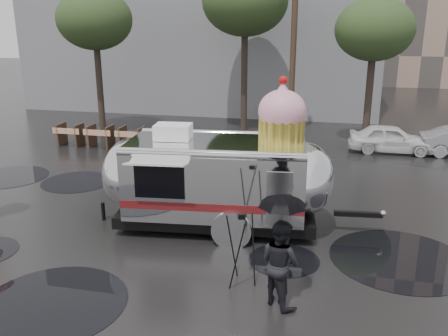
# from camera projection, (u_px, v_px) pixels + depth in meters

# --- Properties ---
(ground) EXTENTS (120.00, 120.00, 0.00)m
(ground) POSITION_uv_depth(u_px,v_px,m) (122.00, 267.00, 10.82)
(ground) COLOR black
(ground) RESTS_ON ground
(puddles) EXTENTS (16.08, 9.81, 0.01)m
(puddles) POSITION_uv_depth(u_px,v_px,m) (139.00, 229.00, 12.83)
(puddles) COLOR black
(puddles) RESTS_ON ground
(grey_building) EXTENTS (22.00, 12.00, 13.00)m
(grey_building) POSITION_uv_depth(u_px,v_px,m) (211.00, 6.00, 32.15)
(grey_building) COLOR slate
(grey_building) RESTS_ON ground
(utility_pole) EXTENTS (1.60, 0.28, 9.00)m
(utility_pole) POSITION_uv_depth(u_px,v_px,m) (294.00, 40.00, 21.98)
(utility_pole) COLOR #473323
(utility_pole) RESTS_ON ground
(tree_left) EXTENTS (3.64, 3.64, 6.95)m
(tree_left) POSITION_uv_depth(u_px,v_px,m) (95.00, 20.00, 22.84)
(tree_left) COLOR #382D26
(tree_left) RESTS_ON ground
(tree_mid) EXTENTS (4.20, 4.20, 8.03)m
(tree_mid) POSITION_uv_depth(u_px,v_px,m) (245.00, 2.00, 22.95)
(tree_mid) COLOR #382D26
(tree_mid) RESTS_ON ground
(tree_right) EXTENTS (3.36, 3.36, 6.42)m
(tree_right) POSITION_uv_depth(u_px,v_px,m) (375.00, 30.00, 20.17)
(tree_right) COLOR #382D26
(tree_right) RESTS_ON ground
(barricade_row) EXTENTS (4.30, 0.80, 1.00)m
(barricade_row) POSITION_uv_depth(u_px,v_px,m) (101.00, 136.00, 21.15)
(barricade_row) COLOR #473323
(barricade_row) RESTS_ON ground
(airstream_trailer) EXTENTS (7.74, 3.44, 4.18)m
(airstream_trailer) POSITION_uv_depth(u_px,v_px,m) (220.00, 175.00, 12.62)
(airstream_trailer) COLOR silver
(airstream_trailer) RESTS_ON ground
(person_right) EXTENTS (0.96, 0.91, 1.78)m
(person_right) POSITION_uv_depth(u_px,v_px,m) (280.00, 263.00, 9.18)
(person_right) COLOR black
(person_right) RESTS_ON ground
(umbrella_black) EXTENTS (1.13, 1.13, 2.32)m
(umbrella_black) POSITION_uv_depth(u_px,v_px,m) (282.00, 213.00, 8.87)
(umbrella_black) COLOR black
(umbrella_black) RESTS_ON ground
(tripod) EXTENTS (0.66, 0.61, 1.61)m
(tripod) POSITION_uv_depth(u_px,v_px,m) (241.00, 242.00, 9.87)
(tripod) COLOR black
(tripod) RESTS_ON ground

